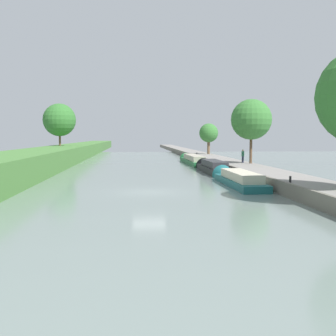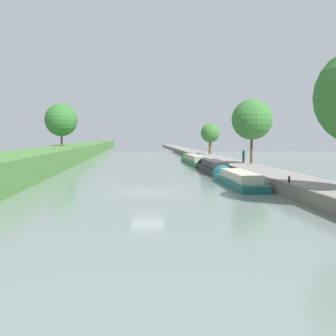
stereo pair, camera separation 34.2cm
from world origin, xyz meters
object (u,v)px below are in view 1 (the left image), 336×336
at_px(narrowboat_teal, 236,179).
at_px(narrowboat_green, 192,160).
at_px(narrowboat_black, 212,167).
at_px(mooring_bollard_near, 290,179).
at_px(mooring_bollard_far, 197,154).
at_px(person_walking, 243,156).

xyz_separation_m(narrowboat_teal, narrowboat_green, (0.13, 27.82, 0.07)).
xyz_separation_m(narrowboat_black, mooring_bollard_near, (1.87, -19.46, 0.60)).
relative_size(narrowboat_black, mooring_bollard_far, 26.02).
bearing_deg(mooring_bollard_near, narrowboat_teal, 105.84).
distance_m(narrowboat_black, narrowboat_green, 15.59).
bearing_deg(narrowboat_green, person_walking, -72.11).
distance_m(person_walking, mooring_bollard_near, 21.67).
bearing_deg(person_walking, narrowboat_green, 107.89).
distance_m(narrowboat_green, mooring_bollard_far, 7.80).
relative_size(narrowboat_teal, person_walking, 7.27).
relative_size(narrowboat_black, mooring_bollard_near, 26.02).
height_order(narrowboat_teal, mooring_bollard_far, mooring_bollard_far).
relative_size(narrowboat_teal, narrowboat_green, 0.70).
xyz_separation_m(narrowboat_green, mooring_bollard_near, (1.92, -35.05, 0.63)).
bearing_deg(narrowboat_black, person_walking, 25.55).
distance_m(narrowboat_teal, narrowboat_black, 12.22).
relative_size(person_walking, mooring_bollard_far, 3.69).
bearing_deg(narrowboat_teal, narrowboat_green, 89.72).
bearing_deg(person_walking, narrowboat_black, -154.45).
xyz_separation_m(narrowboat_black, mooring_bollard_far, (1.87, 23.13, 0.60)).
distance_m(narrowboat_black, mooring_bollard_far, 23.21).
height_order(narrowboat_black, person_walking, person_walking).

